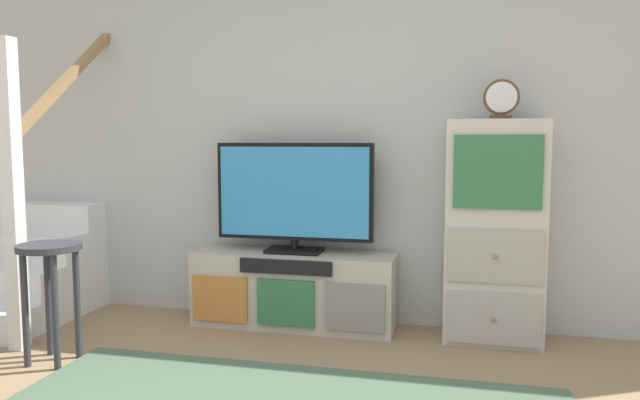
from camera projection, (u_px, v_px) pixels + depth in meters
name	position (u px, v px, depth m)	size (l,w,h in m)	color
back_wall	(347.00, 121.00, 4.05)	(6.40, 0.12, 2.70)	#B2B7B2
media_console	(294.00, 290.00, 3.97)	(1.32, 0.38, 0.49)	#BCB29E
television	(294.00, 195.00, 3.93)	(1.04, 0.22, 0.72)	black
side_cabinet	(494.00, 232.00, 3.64)	(0.58, 0.38, 1.35)	beige
desk_clock	(501.00, 99.00, 3.55)	(0.21, 0.08, 0.23)	#4C3823
staircase	(39.00, 257.00, 4.41)	(1.00, 1.36, 2.20)	white
bar_stool_far	(50.00, 274.00, 3.30)	(0.34, 0.34, 0.66)	#333338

